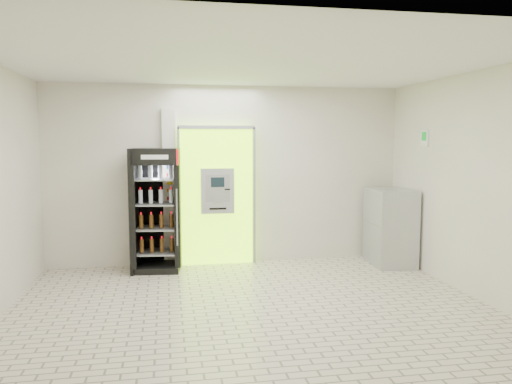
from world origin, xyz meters
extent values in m
plane|color=beige|center=(0.00, 0.00, 0.00)|extent=(6.00, 6.00, 0.00)
plane|color=silver|center=(0.00, 2.50, 1.50)|extent=(6.00, 0.00, 6.00)
plane|color=silver|center=(0.00, -2.50, 1.50)|extent=(6.00, 0.00, 6.00)
plane|color=silver|center=(3.00, 0.00, 1.50)|extent=(0.00, 5.00, 5.00)
plane|color=white|center=(0.00, 0.00, 3.00)|extent=(6.00, 6.00, 0.00)
cube|color=#94F00F|center=(-0.20, 2.43, 1.15)|extent=(1.20, 0.12, 2.30)
cube|color=gray|center=(-0.20, 2.36, 2.30)|extent=(1.28, 0.04, 0.06)
cube|color=gray|center=(-0.83, 2.36, 1.15)|extent=(0.04, 0.04, 2.30)
cube|color=gray|center=(0.43, 2.36, 1.15)|extent=(0.04, 0.04, 2.30)
cube|color=black|center=(-0.10, 2.38, 0.50)|extent=(0.62, 0.01, 0.67)
cube|color=black|center=(-0.54, 2.38, 1.98)|extent=(0.22, 0.01, 0.18)
cube|color=#AAACB1|center=(-0.20, 2.32, 1.25)|extent=(0.55, 0.12, 0.75)
cube|color=black|center=(-0.20, 2.25, 1.40)|extent=(0.22, 0.01, 0.16)
cube|color=gray|center=(-0.20, 2.25, 1.12)|extent=(0.16, 0.01, 0.12)
cube|color=black|center=(-0.04, 2.25, 1.28)|extent=(0.09, 0.01, 0.02)
cube|color=black|center=(-0.20, 2.25, 0.96)|extent=(0.28, 0.01, 0.03)
cube|color=silver|center=(-0.98, 2.45, 1.30)|extent=(0.22, 0.10, 2.60)
cube|color=#193FB2|center=(-0.98, 2.40, 1.65)|extent=(0.09, 0.01, 0.06)
cube|color=red|center=(-0.98, 2.40, 1.52)|extent=(0.09, 0.01, 0.06)
cube|color=yellow|center=(-0.98, 2.40, 1.39)|extent=(0.09, 0.01, 0.06)
cube|color=orange|center=(-0.98, 2.40, 1.26)|extent=(0.09, 0.01, 0.06)
cube|color=red|center=(-0.98, 2.40, 1.13)|extent=(0.09, 0.01, 0.06)
cube|color=black|center=(-1.20, 2.16, 0.98)|extent=(0.81, 0.75, 1.96)
cube|color=black|center=(-1.20, 2.47, 0.98)|extent=(0.74, 0.14, 1.96)
cube|color=red|center=(-1.20, 1.83, 1.83)|extent=(0.72, 0.09, 0.23)
cube|color=white|center=(-1.20, 1.82, 1.83)|extent=(0.41, 0.05, 0.07)
cube|color=black|center=(-1.20, 2.16, 0.05)|extent=(0.81, 0.75, 0.10)
cylinder|color=gray|center=(-0.88, 1.80, 0.90)|extent=(0.03, 0.03, 0.88)
cube|color=gray|center=(-1.20, 2.16, 0.29)|extent=(0.68, 0.64, 0.02)
cube|color=gray|center=(-1.20, 2.16, 0.69)|extent=(0.68, 0.64, 0.02)
cube|color=gray|center=(-1.20, 2.16, 1.08)|extent=(0.68, 0.64, 0.02)
cube|color=gray|center=(-1.20, 2.16, 1.47)|extent=(0.68, 0.64, 0.02)
cube|color=#AAACB1|center=(2.67, 1.87, 0.64)|extent=(0.71, 1.00, 1.27)
cube|color=gray|center=(2.35, 1.87, 0.70)|extent=(0.08, 0.93, 0.01)
cube|color=white|center=(2.99, 1.40, 2.12)|extent=(0.02, 0.22, 0.26)
cube|color=#0D9827|center=(2.98, 1.40, 2.15)|extent=(0.00, 0.14, 0.14)
camera|label=1|loc=(-1.03, -5.90, 2.10)|focal=35.00mm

